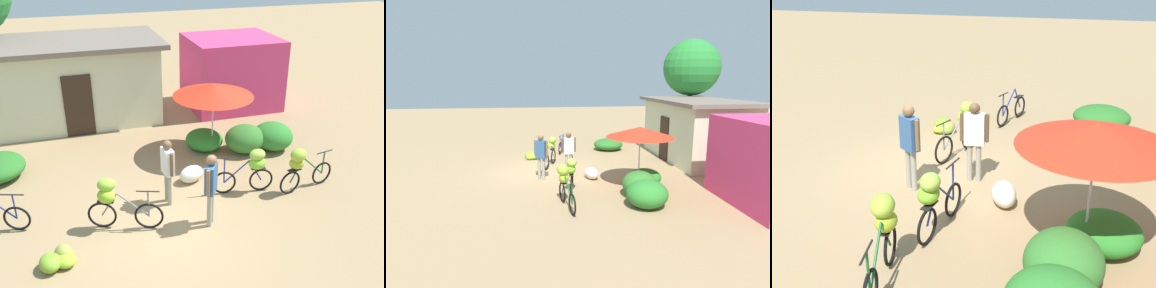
# 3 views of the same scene
# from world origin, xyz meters

# --- Properties ---
(ground_plane) EXTENTS (60.00, 60.00, 0.00)m
(ground_plane) POSITION_xyz_m (0.00, 0.00, 0.00)
(ground_plane) COLOR #9C7F58
(building_low) EXTENTS (5.94, 3.47, 2.77)m
(building_low) POSITION_xyz_m (-1.50, 7.03, 1.41)
(building_low) COLOR beige
(building_low) RESTS_ON ground
(tree_behind_building) EXTENTS (3.04, 3.04, 5.81)m
(tree_behind_building) POSITION_xyz_m (-4.59, 8.20, 4.27)
(tree_behind_building) COLOR brown
(tree_behind_building) RESTS_ON ground
(hedge_bush_front_left) EXTENTS (1.41, 1.52, 0.60)m
(hedge_bush_front_left) POSITION_xyz_m (-3.82, 3.43, 0.30)
(hedge_bush_front_left) COLOR #2A6E27
(hedge_bush_front_left) RESTS_ON ground
(hedge_bush_front_right) EXTENTS (1.11, 1.17, 0.58)m
(hedge_bush_front_right) POSITION_xyz_m (1.97, 3.42, 0.29)
(hedge_bush_front_right) COLOR #298029
(hedge_bush_front_right) RESTS_ON ground
(hedge_bush_mid) EXTENTS (1.21, 1.10, 0.83)m
(hedge_bush_mid) POSITION_xyz_m (3.06, 2.87, 0.41)
(hedge_bush_mid) COLOR #33772C
(hedge_bush_mid) RESTS_ON ground
(hedge_bush_by_door) EXTENTS (1.20, 1.23, 0.82)m
(hedge_bush_by_door) POSITION_xyz_m (3.94, 2.81, 0.41)
(hedge_bush_by_door) COLOR #2C7B2D
(hedge_bush_by_door) RESTS_ON ground
(market_umbrella) EXTENTS (2.31, 2.31, 2.11)m
(market_umbrella) POSITION_xyz_m (2.12, 3.14, 1.94)
(market_umbrella) COLOR beige
(market_umbrella) RESTS_ON ground
(bicycle_leftmost) EXTENTS (1.55, 0.55, 0.93)m
(bicycle_leftmost) POSITION_xyz_m (-3.68, 1.00, 0.34)
(bicycle_leftmost) COLOR black
(bicycle_leftmost) RESTS_ON ground
(bicycle_near_pile) EXTENTS (1.59, 0.64, 1.22)m
(bicycle_near_pile) POSITION_xyz_m (-1.16, 0.29, 0.72)
(bicycle_near_pile) COLOR black
(bicycle_near_pile) RESTS_ON ground
(bicycle_center_loaded) EXTENTS (1.55, 0.42, 1.16)m
(bicycle_center_loaded) POSITION_xyz_m (2.30, 0.77, 0.71)
(bicycle_center_loaded) COLOR black
(bicycle_center_loaded) RESTS_ON ground
(bicycle_by_shop) EXTENTS (1.64, 0.48, 1.22)m
(bicycle_by_shop) POSITION_xyz_m (3.45, 0.43, 0.74)
(bicycle_by_shop) COLOR black
(bicycle_by_shop) RESTS_ON ground
(banana_pile_on_ground) EXTENTS (0.81, 0.73, 0.33)m
(banana_pile_on_ground) POSITION_xyz_m (-2.38, -0.55, 0.15)
(banana_pile_on_ground) COLOR #75A72C
(banana_pile_on_ground) RESTS_ON ground
(produce_sack) EXTENTS (0.81, 0.67, 0.44)m
(produce_sack) POSITION_xyz_m (1.02, 1.68, 0.22)
(produce_sack) COLOR silver
(produce_sack) RESTS_ON ground
(person_vendor) EXTENTS (0.25, 0.58, 1.66)m
(person_vendor) POSITION_xyz_m (0.20, 0.90, 1.02)
(person_vendor) COLOR gray
(person_vendor) RESTS_ON ground
(person_bystander) EXTENTS (0.39, 0.50, 1.72)m
(person_bystander) POSITION_xyz_m (0.87, -0.19, 1.06)
(person_bystander) COLOR gray
(person_bystander) RESTS_ON ground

